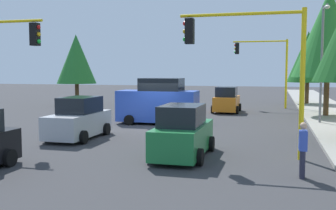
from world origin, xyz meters
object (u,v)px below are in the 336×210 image
(tree_opposite_side, at_px, (76,59))
(pedestrian_crossing, at_px, (303,148))
(tree_roadside_far, at_px, (308,57))
(car_orange, at_px, (227,101))
(delivery_van_blue, at_px, (158,103))
(car_green, at_px, (183,133))
(tree_roadside_mid, at_px, (328,33))
(street_lamp_curbside, at_px, (323,51))
(traffic_signal_far_left, at_px, (265,60))
(traffic_signal_near_left, at_px, (251,53))
(car_silver, at_px, (79,120))

(tree_opposite_side, height_order, pedestrian_crossing, tree_opposite_side)
(tree_opposite_side, distance_m, pedestrian_crossing, 27.81)
(tree_roadside_far, bearing_deg, car_orange, -38.25)
(delivery_van_blue, height_order, pedestrian_crossing, delivery_van_blue)
(tree_roadside_far, bearing_deg, car_green, -14.21)
(car_green, bearing_deg, tree_roadside_mid, 155.29)
(street_lamp_curbside, height_order, pedestrian_crossing, street_lamp_curbside)
(street_lamp_curbside, distance_m, car_orange, 9.39)
(traffic_signal_far_left, relative_size, delivery_van_blue, 1.22)
(delivery_van_blue, xyz_separation_m, car_green, (8.65, 3.51, -0.39))
(delivery_van_blue, bearing_deg, tree_roadside_far, 148.65)
(car_green, xyz_separation_m, pedestrian_crossing, (1.93, 4.14, 0.01))
(traffic_signal_near_left, height_order, tree_opposite_side, tree_opposite_side)
(car_orange, bearing_deg, car_green, 0.93)
(tree_roadside_far, distance_m, delivery_van_blue, 19.00)
(car_silver, distance_m, pedestrian_crossing, 10.91)
(car_orange, distance_m, car_green, 16.40)
(tree_roadside_mid, xyz_separation_m, car_silver, (11.94, -12.47, -4.84))
(tree_roadside_far, height_order, pedestrian_crossing, tree_roadside_far)
(traffic_signal_near_left, xyz_separation_m, tree_roadside_far, (-24.00, 3.84, 0.59))
(tree_opposite_side, height_order, car_silver, tree_opposite_side)
(pedestrian_crossing, bearing_deg, tree_roadside_mid, 171.08)
(pedestrian_crossing, bearing_deg, car_orange, -166.48)
(tree_opposite_side, relative_size, pedestrian_crossing, 3.83)
(car_silver, bearing_deg, tree_roadside_mid, 133.74)
(tree_roadside_mid, height_order, pedestrian_crossing, tree_roadside_mid)
(traffic_signal_far_left, xyz_separation_m, street_lamp_curbside, (10.39, 3.48, 0.22))
(traffic_signal_near_left, bearing_deg, tree_opposite_side, -137.21)
(traffic_signal_near_left, relative_size, pedestrian_crossing, 3.21)
(tree_opposite_side, relative_size, car_silver, 1.61)
(tree_opposite_side, distance_m, car_orange, 14.56)
(street_lamp_curbside, distance_m, tree_roadside_mid, 4.67)
(street_lamp_curbside, bearing_deg, tree_roadside_far, 178.81)
(traffic_signal_far_left, bearing_deg, delivery_van_blue, -26.45)
(traffic_signal_far_left, height_order, traffic_signal_near_left, traffic_signal_far_left)
(traffic_signal_far_left, distance_m, street_lamp_curbside, 10.96)
(traffic_signal_far_left, relative_size, pedestrian_crossing, 3.44)
(tree_opposite_side, relative_size, delivery_van_blue, 1.36)
(tree_opposite_side, height_order, car_orange, tree_opposite_side)
(traffic_signal_near_left, distance_m, car_orange, 16.25)
(traffic_signal_near_left, bearing_deg, car_silver, -104.23)
(tree_roadside_far, relative_size, car_orange, 1.87)
(traffic_signal_far_left, height_order, car_silver, traffic_signal_far_left)
(street_lamp_curbside, xyz_separation_m, delivery_van_blue, (1.61, -9.45, -3.07))
(traffic_signal_far_left, xyz_separation_m, car_green, (20.65, -2.47, -3.23))
(traffic_signal_far_left, relative_size, car_green, 1.42)
(car_green, xyz_separation_m, car_silver, (-2.71, -5.73, 0.00))
(tree_roadside_far, height_order, car_green, tree_roadside_far)
(tree_opposite_side, xyz_separation_m, car_green, (18.65, 14.26, -3.36))
(traffic_signal_far_left, distance_m, traffic_signal_near_left, 20.00)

